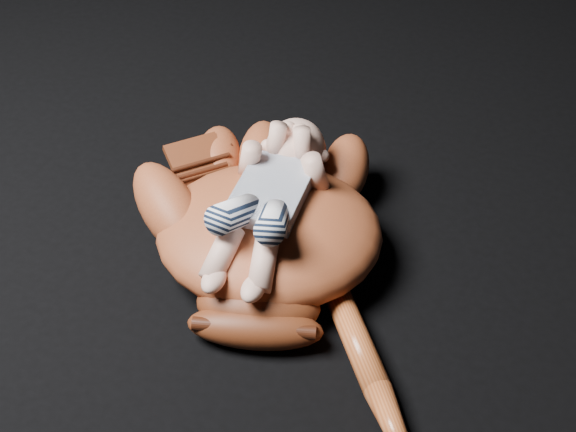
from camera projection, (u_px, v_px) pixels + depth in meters
The scene contains 3 objects.
baseball_glove at pixel (269, 224), 1.26m from camera, with size 0.41×0.46×0.14m, color maroon, non-canonical shape.
newborn_baby at pixel (265, 201), 1.23m from camera, with size 0.16×0.34×0.14m, color #D7A08A, non-canonical shape.
baseball_bat at pixel (384, 404), 1.09m from camera, with size 0.04×0.40×0.04m, color #A3481F, non-canonical shape.
Camera 1 is at (0.25, -0.72, 0.90)m, focal length 55.00 mm.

